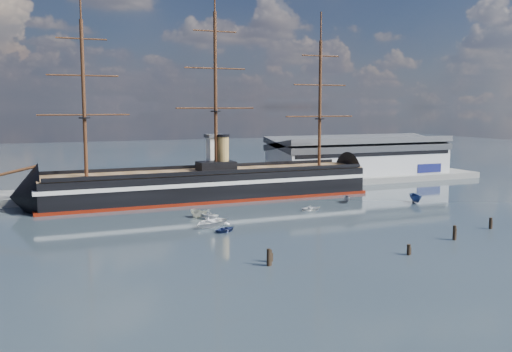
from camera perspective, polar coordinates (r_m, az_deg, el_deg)
name	(u,v)px	position (r m, az deg, el deg)	size (l,w,h in m)	color
ground	(249,211)	(137.95, -0.75, -3.48)	(600.00, 600.00, 0.00)	#27343D
quay	(233,189)	(174.60, -2.28, -1.29)	(180.00, 18.00, 2.00)	slate
warehouse	(359,156)	(199.34, 10.27, 1.93)	(63.00, 21.00, 11.60)	#B7BABC
quay_tower	(215,159)	(168.27, -4.15, 1.73)	(5.00, 5.00, 15.00)	silver
warship	(203,185)	(154.16, -5.30, -0.89)	(112.90, 16.48, 53.94)	black
motorboat_a	(199,218)	(129.70, -5.69, -4.18)	(5.90, 2.16, 2.36)	silver
motorboat_b	(226,231)	(115.29, -3.00, -5.56)	(3.02, 1.21, 1.41)	navy
motorboat_c	(347,202)	(151.54, 9.06, -2.63)	(5.10, 1.87, 2.04)	slate
motorboat_d	(210,220)	(127.50, -4.64, -4.36)	(6.72, 2.91, 2.46)	white
motorboat_e	(312,210)	(138.84, 5.59, -3.45)	(3.11, 1.25, 1.45)	white
motorboat_f	(416,203)	(155.08, 15.69, -2.58)	(7.15, 2.62, 2.86)	navy
motorboat_g	(210,226)	(120.21, -4.59, -5.05)	(5.22, 2.09, 2.44)	white
piling_near_left	(269,266)	(90.89, 1.27, -8.97)	(0.64, 0.64, 3.46)	black
piling_near_mid	(409,255)	(100.66, 15.01, -7.64)	(0.64, 0.64, 2.55)	black
piling_near_right	(454,240)	(114.12, 19.20, -6.07)	(0.64, 0.64, 3.51)	black
piling_far_right	(490,229)	(127.05, 22.39, -4.91)	(0.64, 0.64, 3.04)	black
piling_extra	(270,262)	(93.17, 1.41, -8.57)	(0.64, 0.64, 2.70)	black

